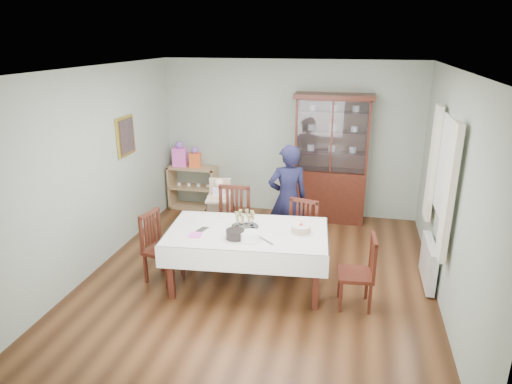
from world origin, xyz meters
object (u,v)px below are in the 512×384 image
(dining_table, at_px, (247,258))
(chair_end_left, at_px, (163,260))
(china_cabinet, at_px, (331,157))
(chair_far_left, at_px, (232,239))
(champagne_tray, at_px, (245,223))
(gift_bag_pink, at_px, (180,155))
(high_chair, at_px, (220,217))
(sideboard, at_px, (193,187))
(gift_bag_orange, at_px, (195,158))
(chair_far_right, at_px, (298,249))
(chair_end_right, at_px, (356,285))
(birthday_cake, at_px, (301,229))
(woman, at_px, (288,199))

(dining_table, xyz_separation_m, chair_end_left, (-1.12, -0.11, -0.11))
(china_cabinet, distance_m, chair_far_left, 2.37)
(dining_table, relative_size, chair_far_left, 2.00)
(champagne_tray, distance_m, gift_bag_pink, 3.03)
(high_chair, relative_size, champagne_tray, 2.94)
(sideboard, xyz_separation_m, gift_bag_pink, (-0.23, -0.02, 0.60))
(gift_bag_orange, bearing_deg, champagne_tray, -57.71)
(chair_far_right, height_order, high_chair, high_chair)
(champagne_tray, relative_size, gift_bag_pink, 0.75)
(sideboard, relative_size, gift_bag_orange, 2.43)
(champagne_tray, bearing_deg, chair_far_right, 38.07)
(china_cabinet, bearing_deg, high_chair, -141.14)
(high_chair, bearing_deg, chair_end_right, -42.74)
(china_cabinet, height_order, gift_bag_orange, china_cabinet)
(dining_table, relative_size, birthday_cake, 7.50)
(dining_table, xyz_separation_m, gift_bag_orange, (-1.58, 2.50, 0.58))
(chair_far_right, relative_size, gift_bag_orange, 2.59)
(chair_end_left, relative_size, chair_end_right, 1.03)
(dining_table, bearing_deg, champagne_tray, 121.19)
(sideboard, distance_m, chair_far_left, 2.25)
(dining_table, bearing_deg, high_chair, 121.11)
(woman, height_order, champagne_tray, woman)
(high_chair, xyz_separation_m, gift_bag_orange, (-0.84, 1.28, 0.57))
(sideboard, relative_size, champagne_tray, 2.59)
(sideboard, xyz_separation_m, gift_bag_orange, (0.06, -0.02, 0.56))
(chair_far_right, height_order, chair_end_left, chair_far_right)
(dining_table, xyz_separation_m, china_cabinet, (0.86, 2.50, 0.74))
(sideboard, distance_m, high_chair, 1.59)
(chair_far_left, xyz_separation_m, high_chair, (-0.35, 0.56, 0.09))
(birthday_cake, relative_size, gift_bag_orange, 0.76)
(china_cabinet, xyz_separation_m, woman, (-0.53, -1.34, -0.32))
(sideboard, distance_m, gift_bag_orange, 0.57)
(china_cabinet, distance_m, chair_end_left, 3.38)
(dining_table, distance_m, sideboard, 3.01)
(china_cabinet, distance_m, woman, 1.48)
(sideboard, xyz_separation_m, birthday_cake, (2.30, -2.45, 0.41))
(woman, bearing_deg, sideboard, -57.32)
(china_cabinet, height_order, chair_far_right, china_cabinet)
(woman, xyz_separation_m, champagne_tray, (-0.38, -1.07, 0.02))
(chair_end_right, distance_m, birthday_cake, 0.93)
(champagne_tray, bearing_deg, chair_end_right, -10.98)
(high_chair, distance_m, birthday_cake, 1.85)
(sideboard, height_order, gift_bag_orange, gift_bag_orange)
(high_chair, bearing_deg, china_cabinet, 29.88)
(woman, height_order, birthday_cake, woman)
(chair_end_left, height_order, chair_end_right, chair_end_left)
(chair_end_right, relative_size, gift_bag_pink, 1.94)
(china_cabinet, bearing_deg, chair_far_right, -98.37)
(china_cabinet, xyz_separation_m, chair_end_right, (0.51, -2.69, -0.86))
(dining_table, height_order, sideboard, sideboard)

